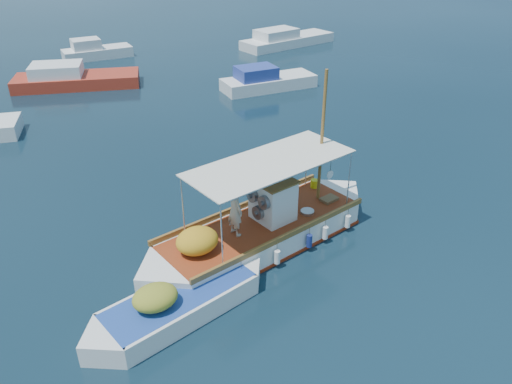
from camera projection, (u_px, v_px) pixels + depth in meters
ground at (272, 229)px, 18.66m from camera, size 160.00×160.00×0.00m
fishing_caique at (261, 232)px, 17.54m from camera, size 9.75×3.75×6.02m
dinghy at (179, 305)px, 14.59m from camera, size 6.17×2.63×1.53m
bg_boat_n at (73, 79)px, 33.90m from camera, size 8.66×5.32×1.80m
bg_boat_ne at (266, 82)px, 33.41m from camera, size 6.48×2.70×1.80m
bg_boat_e at (285, 40)px, 44.40m from camera, size 9.24×3.79×1.80m
bg_boat_far_n at (95, 52)px, 40.66m from camera, size 5.47×2.16×1.80m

